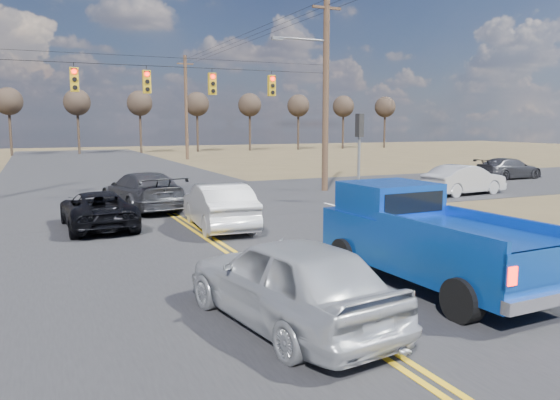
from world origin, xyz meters
name	(u,v)px	position (x,y,z in m)	size (l,w,h in m)	color
ground	(375,348)	(0.00, 0.00, 0.00)	(160.00, 160.00, 0.00)	brown
road_main	(199,232)	(0.00, 10.00, 0.00)	(14.00, 120.00, 0.02)	#28282B
road_cross	(151,201)	(0.00, 18.00, 0.00)	(120.00, 12.00, 0.02)	#28282B
signal_gantry	(159,87)	(0.50, 17.79, 5.06)	(19.60, 4.83, 10.00)	#473323
utility_poles	(151,82)	(0.00, 17.00, 5.23)	(19.60, 58.32, 10.00)	#473323
treeline	(118,86)	(0.00, 26.96, 5.70)	(87.00, 117.80, 7.40)	#33261C
pickup_truck	(426,239)	(2.87, 2.37, 1.03)	(2.48, 5.73, 2.12)	black
silver_suv	(288,281)	(-0.84, 1.42, 0.80)	(1.90, 4.72, 1.61)	#B3B7BC
black_suv	(98,210)	(-2.88, 12.04, 0.63)	(2.09, 4.54, 1.26)	black
white_car_queue	(219,206)	(0.80, 10.36, 0.76)	(1.61, 4.61, 1.52)	silver
dgrey_car_queue	(142,191)	(-0.80, 15.50, 0.77)	(2.16, 5.31, 1.54)	#333438
cross_car_east_near	(464,180)	(14.53, 13.85, 0.74)	(4.47, 1.56, 1.47)	#AAADB2
cross_car_east_far	(509,168)	(22.61, 18.67, 0.67)	(4.61, 1.88, 1.34)	#303035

